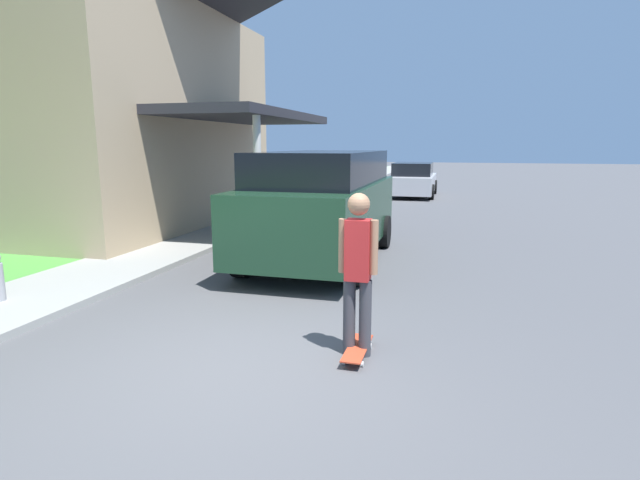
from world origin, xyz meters
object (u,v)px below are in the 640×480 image
suv_parked (322,203)px  car_down_street (413,180)px  skateboarder (358,267)px  skateboard (357,349)px

suv_parked → car_down_street: size_ratio=1.19×
suv_parked → skateboarder: 4.43m
suv_parked → car_down_street: suv_parked is taller
suv_parked → skateboard: size_ratio=6.47×
skateboarder → skateboard: 0.88m
skateboarder → skateboard: bearing=-68.8°
suv_parked → car_down_street: 12.79m
car_down_street → skateboard: size_ratio=5.42×
suv_parked → skateboard: (1.52, -4.20, -1.02)m
suv_parked → car_down_street: (0.59, 12.77, -0.43)m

